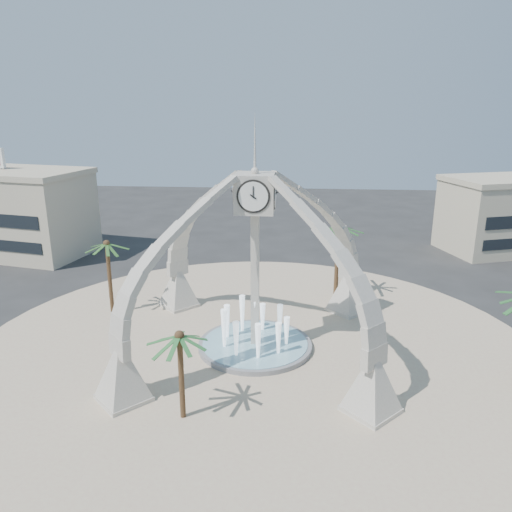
# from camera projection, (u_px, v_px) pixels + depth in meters

# --- Properties ---
(ground) EXTENTS (140.00, 140.00, 0.00)m
(ground) POSITION_uv_depth(u_px,v_px,m) (255.00, 348.00, 35.23)
(ground) COLOR #282828
(ground) RESTS_ON ground
(plaza) EXTENTS (40.00, 40.00, 0.06)m
(plaza) POSITION_uv_depth(u_px,v_px,m) (255.00, 348.00, 35.22)
(plaza) COLOR #C2B390
(plaza) RESTS_ON ground
(clock_tower) EXTENTS (17.94, 17.94, 16.30)m
(clock_tower) POSITION_uv_depth(u_px,v_px,m) (255.00, 261.00, 33.33)
(clock_tower) COLOR beige
(clock_tower) RESTS_ON ground
(fountain) EXTENTS (8.00, 8.00, 3.62)m
(fountain) POSITION_uv_depth(u_px,v_px,m) (255.00, 344.00, 35.15)
(fountain) COLOR gray
(fountain) RESTS_ON ground
(palm_west) EXTENTS (3.76, 3.76, 6.63)m
(palm_west) POSITION_uv_depth(u_px,v_px,m) (107.00, 245.00, 39.30)
(palm_west) COLOR brown
(palm_west) RESTS_ON ground
(palm_north) EXTENTS (4.42, 4.42, 7.34)m
(palm_north) POSITION_uv_depth(u_px,v_px,m) (339.00, 227.00, 42.44)
(palm_north) COLOR brown
(palm_north) RESTS_ON ground
(palm_south) EXTENTS (4.04, 4.04, 5.58)m
(palm_south) POSITION_uv_depth(u_px,v_px,m) (179.00, 337.00, 26.02)
(palm_south) COLOR brown
(palm_south) RESTS_ON ground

